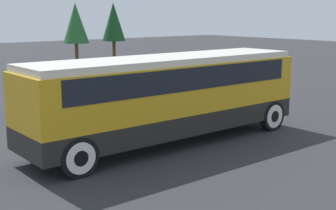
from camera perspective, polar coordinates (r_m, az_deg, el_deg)
The scene contains 6 objects.
ground_plane at distance 16.50m, azimuth 0.00°, elevation -4.69°, with size 120.00×120.00×0.00m, color #2D2D30.
tour_bus at distance 16.15m, azimuth 0.26°, elevation 1.71°, with size 10.48×2.58×3.05m.
parked_car_near at distance 23.53m, azimuth -0.35°, elevation 1.89°, with size 4.14×1.82×1.46m.
parked_car_mid at distance 24.59m, azimuth -7.35°, elevation 2.12°, with size 4.56×1.80×1.36m.
tree_left at distance 39.35m, azimuth -11.20°, elevation 9.73°, with size 2.11×2.11×5.34m.
tree_center at distance 41.14m, azimuth -6.66°, elevation 10.01°, with size 2.00×2.00×5.42m.
Camera 1 is at (-10.05, -12.29, 4.49)m, focal length 50.00 mm.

